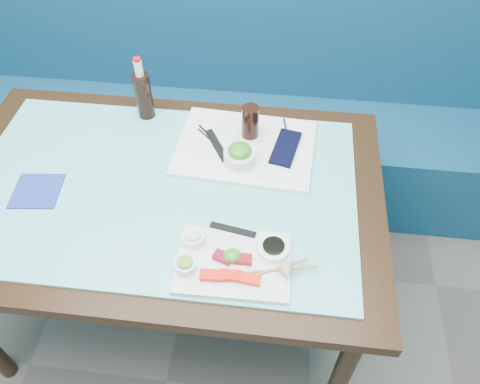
# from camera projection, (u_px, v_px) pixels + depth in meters

# --- Properties ---
(booth_bench) EXTENTS (3.00, 0.56, 1.17)m
(booth_bench) POSITION_uv_depth(u_px,v_px,m) (209.00, 114.00, 2.31)
(booth_bench) COLOR navy
(booth_bench) RESTS_ON ground
(dining_table) EXTENTS (1.40, 0.90, 0.75)m
(dining_table) POSITION_uv_depth(u_px,v_px,m) (165.00, 205.00, 1.54)
(dining_table) COLOR black
(dining_table) RESTS_ON ground
(glass_top) EXTENTS (1.22, 0.76, 0.01)m
(glass_top) POSITION_uv_depth(u_px,v_px,m) (161.00, 188.00, 1.48)
(glass_top) COLOR #63C4C6
(glass_top) RESTS_ON dining_table
(sashimi_plate) EXTENTS (0.31, 0.23, 0.02)m
(sashimi_plate) POSITION_uv_depth(u_px,v_px,m) (233.00, 263.00, 1.28)
(sashimi_plate) COLOR silver
(sashimi_plate) RESTS_ON glass_top
(salmon_left) EXTENTS (0.07, 0.03, 0.02)m
(salmon_left) POSITION_uv_depth(u_px,v_px,m) (212.00, 275.00, 1.23)
(salmon_left) COLOR #FF1D0A
(salmon_left) RESTS_ON sashimi_plate
(salmon_mid) EXTENTS (0.06, 0.03, 0.02)m
(salmon_mid) POSITION_uv_depth(u_px,v_px,m) (231.00, 276.00, 1.23)
(salmon_mid) COLOR #FF150A
(salmon_mid) RESTS_ON sashimi_plate
(salmon_right) EXTENTS (0.06, 0.03, 0.01)m
(salmon_right) POSITION_uv_depth(u_px,v_px,m) (250.00, 279.00, 1.23)
(salmon_right) COLOR #FF270A
(salmon_right) RESTS_ON sashimi_plate
(tuna_left) EXTENTS (0.06, 0.05, 0.02)m
(tuna_left) POSITION_uv_depth(u_px,v_px,m) (223.00, 257.00, 1.27)
(tuna_left) COLOR maroon
(tuna_left) RESTS_ON sashimi_plate
(tuna_right) EXTENTS (0.05, 0.03, 0.02)m
(tuna_right) POSITION_uv_depth(u_px,v_px,m) (243.00, 259.00, 1.27)
(tuna_right) COLOR maroon
(tuna_right) RESTS_ON sashimi_plate
(seaweed_garnish) EXTENTS (0.05, 0.05, 0.03)m
(seaweed_garnish) POSITION_uv_depth(u_px,v_px,m) (232.00, 255.00, 1.27)
(seaweed_garnish) COLOR #279322
(seaweed_garnish) RESTS_ON sashimi_plate
(ramekin_wasabi) EXTENTS (0.07, 0.07, 0.02)m
(ramekin_wasabi) POSITION_uv_depth(u_px,v_px,m) (185.00, 265.00, 1.25)
(ramekin_wasabi) COLOR white
(ramekin_wasabi) RESTS_ON sashimi_plate
(wasabi_fill) EXTENTS (0.05, 0.05, 0.01)m
(wasabi_fill) POSITION_uv_depth(u_px,v_px,m) (185.00, 262.00, 1.24)
(wasabi_fill) COLOR olive
(wasabi_fill) RESTS_ON ramekin_wasabi
(ramekin_ginger) EXTENTS (0.08, 0.08, 0.03)m
(ramekin_ginger) POSITION_uv_depth(u_px,v_px,m) (193.00, 238.00, 1.31)
(ramekin_ginger) COLOR white
(ramekin_ginger) RESTS_ON sashimi_plate
(ginger_fill) EXTENTS (0.06, 0.06, 0.01)m
(ginger_fill) POSITION_uv_depth(u_px,v_px,m) (193.00, 234.00, 1.29)
(ginger_fill) COLOR beige
(ginger_fill) RESTS_ON ramekin_ginger
(soy_dish) EXTENTS (0.11, 0.11, 0.02)m
(soy_dish) POSITION_uv_depth(u_px,v_px,m) (273.00, 248.00, 1.29)
(soy_dish) COLOR white
(soy_dish) RESTS_ON sashimi_plate
(soy_fill) EXTENTS (0.07, 0.07, 0.01)m
(soy_fill) POSITION_uv_depth(u_px,v_px,m) (274.00, 246.00, 1.28)
(soy_fill) COLOR black
(soy_fill) RESTS_ON soy_dish
(lemon_wedge) EXTENTS (0.05, 0.05, 0.04)m
(lemon_wedge) POSITION_uv_depth(u_px,v_px,m) (287.00, 272.00, 1.22)
(lemon_wedge) COLOR #D5C164
(lemon_wedge) RESTS_ON sashimi_plate
(chopstick_sleeve) EXTENTS (0.14, 0.05, 0.00)m
(chopstick_sleeve) POSITION_uv_depth(u_px,v_px,m) (233.00, 230.00, 1.34)
(chopstick_sleeve) COLOR black
(chopstick_sleeve) RESTS_ON sashimi_plate
(wooden_chopstick_a) EXTENTS (0.18, 0.10, 0.01)m
(wooden_chopstick_a) POSITION_uv_depth(u_px,v_px,m) (273.00, 269.00, 1.25)
(wooden_chopstick_a) COLOR #997448
(wooden_chopstick_a) RESTS_ON sashimi_plate
(wooden_chopstick_b) EXTENTS (0.22, 0.06, 0.01)m
(wooden_chopstick_b) POSITION_uv_depth(u_px,v_px,m) (277.00, 270.00, 1.25)
(wooden_chopstick_b) COLOR #A2784C
(wooden_chopstick_b) RESTS_ON sashimi_plate
(serving_tray) EXTENTS (0.47, 0.37, 0.02)m
(serving_tray) POSITION_uv_depth(u_px,v_px,m) (245.00, 148.00, 1.58)
(serving_tray) COLOR white
(serving_tray) RESTS_ON glass_top
(paper_placemat) EXTENTS (0.38, 0.33, 0.00)m
(paper_placemat) POSITION_uv_depth(u_px,v_px,m) (245.00, 146.00, 1.57)
(paper_placemat) COLOR silver
(paper_placemat) RESTS_ON serving_tray
(seaweed_bowl) EXTENTS (0.13, 0.13, 0.04)m
(seaweed_bowl) POSITION_uv_depth(u_px,v_px,m) (240.00, 157.00, 1.51)
(seaweed_bowl) COLOR white
(seaweed_bowl) RESTS_ON serving_tray
(seaweed_salad) EXTENTS (0.10, 0.10, 0.04)m
(seaweed_salad) POSITION_uv_depth(u_px,v_px,m) (240.00, 150.00, 1.49)
(seaweed_salad) COLOR #2E811D
(seaweed_salad) RESTS_ON seaweed_bowl
(cola_glass) EXTENTS (0.08, 0.08, 0.12)m
(cola_glass) POSITION_uv_depth(u_px,v_px,m) (250.00, 122.00, 1.56)
(cola_glass) COLOR black
(cola_glass) RESTS_ON serving_tray
(navy_pouch) EXTENTS (0.11, 0.18, 0.01)m
(navy_pouch) POSITION_uv_depth(u_px,v_px,m) (286.00, 148.00, 1.56)
(navy_pouch) COLOR black
(navy_pouch) RESTS_ON serving_tray
(fork) EXTENTS (0.03, 0.09, 0.01)m
(fork) POSITION_uv_depth(u_px,v_px,m) (285.00, 127.00, 1.63)
(fork) COLOR silver
(fork) RESTS_ON serving_tray
(black_chopstick_a) EXTENTS (0.15, 0.15, 0.01)m
(black_chopstick_a) POSITION_uv_depth(u_px,v_px,m) (216.00, 145.00, 1.57)
(black_chopstick_a) COLOR black
(black_chopstick_a) RESTS_ON serving_tray
(black_chopstick_b) EXTENTS (0.17, 0.19, 0.01)m
(black_chopstick_b) POSITION_uv_depth(u_px,v_px,m) (218.00, 145.00, 1.57)
(black_chopstick_b) COLOR black
(black_chopstick_b) RESTS_ON serving_tray
(tray_sleeve) EXTENTS (0.11, 0.16, 0.00)m
(tray_sleeve) POSITION_uv_depth(u_px,v_px,m) (217.00, 145.00, 1.57)
(tray_sleeve) COLOR black
(tray_sleeve) RESTS_ON serving_tray
(cola_bottle_body) EXTENTS (0.08, 0.08, 0.17)m
(cola_bottle_body) POSITION_uv_depth(u_px,v_px,m) (144.00, 96.00, 1.64)
(cola_bottle_body) COLOR black
(cola_bottle_body) RESTS_ON glass_top
(cola_bottle_neck) EXTENTS (0.04, 0.04, 0.06)m
(cola_bottle_neck) POSITION_uv_depth(u_px,v_px,m) (139.00, 68.00, 1.56)
(cola_bottle_neck) COLOR white
(cola_bottle_neck) RESTS_ON cola_bottle_body
(cola_bottle_cap) EXTENTS (0.03, 0.03, 0.01)m
(cola_bottle_cap) POSITION_uv_depth(u_px,v_px,m) (137.00, 60.00, 1.53)
(cola_bottle_cap) COLOR red
(cola_bottle_cap) RESTS_ON cola_bottle_neck
(blue_napkin) EXTENTS (0.16, 0.16, 0.01)m
(blue_napkin) POSITION_uv_depth(u_px,v_px,m) (37.00, 191.00, 1.46)
(blue_napkin) COLOR navy
(blue_napkin) RESTS_ON glass_top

